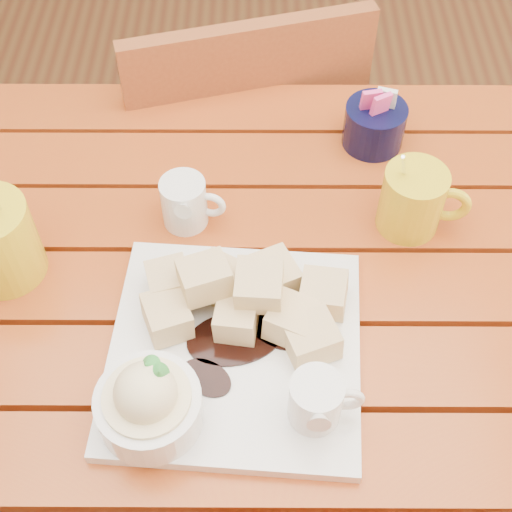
{
  "coord_description": "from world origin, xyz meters",
  "views": [
    {
      "loc": [
        0.04,
        -0.52,
        1.49
      ],
      "look_at": [
        0.03,
        -0.01,
        0.82
      ],
      "focal_mm": 50.0,
      "sensor_mm": 36.0,
      "label": 1
    }
  ],
  "objects_px": {
    "table": "(232,329)",
    "chair_far": "(237,159)",
    "dessert_plate": "(220,352)",
    "coffee_mug_right": "(414,200)"
  },
  "relations": [
    {
      "from": "table",
      "to": "chair_far",
      "type": "distance_m",
      "value": 0.52
    },
    {
      "from": "coffee_mug_right",
      "to": "chair_far",
      "type": "relative_size",
      "value": 0.16
    },
    {
      "from": "table",
      "to": "coffee_mug_right",
      "type": "bearing_deg",
      "value": 23.45
    },
    {
      "from": "dessert_plate",
      "to": "coffee_mug_right",
      "type": "bearing_deg",
      "value": 41.75
    },
    {
      "from": "dessert_plate",
      "to": "chair_far",
      "type": "bearing_deg",
      "value": 89.83
    },
    {
      "from": "dessert_plate",
      "to": "chair_far",
      "type": "height_order",
      "value": "dessert_plate"
    },
    {
      "from": "dessert_plate",
      "to": "chair_far",
      "type": "distance_m",
      "value": 0.69
    },
    {
      "from": "chair_far",
      "to": "table",
      "type": "bearing_deg",
      "value": 75.49
    },
    {
      "from": "coffee_mug_right",
      "to": "chair_far",
      "type": "height_order",
      "value": "coffee_mug_right"
    },
    {
      "from": "coffee_mug_right",
      "to": "table",
      "type": "bearing_deg",
      "value": -147.19
    }
  ]
}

